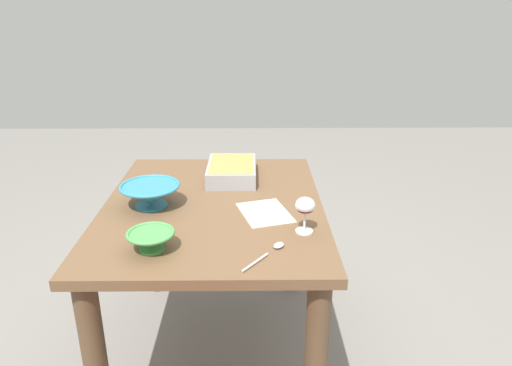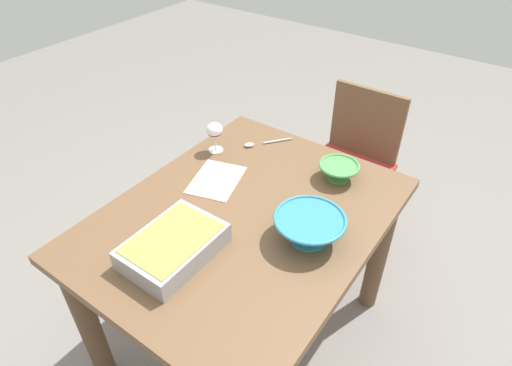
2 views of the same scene
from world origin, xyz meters
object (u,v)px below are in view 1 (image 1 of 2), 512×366
(serving_spoon, at_px, (272,250))
(napkin, at_px, (265,213))
(mixing_bowl, at_px, (150,194))
(dining_table, at_px, (214,234))
(casserole_dish, at_px, (232,170))
(small_bowl, at_px, (151,239))
(wine_glass, at_px, (305,208))

(serving_spoon, xyz_separation_m, napkin, (0.30, 0.01, -0.01))
(mixing_bowl, bearing_deg, napkin, -98.73)
(dining_table, height_order, serving_spoon, serving_spoon)
(casserole_dish, distance_m, small_bowl, 0.71)
(small_bowl, relative_size, napkin, 0.69)
(wine_glass, xyz_separation_m, serving_spoon, (-0.14, 0.12, -0.09))
(wine_glass, distance_m, napkin, 0.23)
(mixing_bowl, xyz_separation_m, serving_spoon, (-0.37, -0.47, -0.04))
(wine_glass, xyz_separation_m, casserole_dish, (0.54, 0.28, -0.05))
(wine_glass, height_order, casserole_dish, wine_glass)
(napkin, bearing_deg, wine_glass, -139.83)
(casserole_dish, bearing_deg, small_bowl, 160.21)
(napkin, bearing_deg, mixing_bowl, 81.27)
(dining_table, xyz_separation_m, mixing_bowl, (-0.03, 0.25, 0.19))
(mixing_bowl, bearing_deg, dining_table, -83.87)
(casserole_dish, relative_size, serving_spoon, 1.71)
(casserole_dish, distance_m, mixing_bowl, 0.44)
(casserole_dish, height_order, napkin, casserole_dish)
(dining_table, bearing_deg, serving_spoon, -150.88)
(dining_table, relative_size, mixing_bowl, 4.72)
(dining_table, distance_m, serving_spoon, 0.48)
(casserole_dish, xyz_separation_m, napkin, (-0.38, -0.14, -0.04))
(wine_glass, bearing_deg, serving_spoon, 139.60)
(dining_table, distance_m, small_bowl, 0.46)
(dining_table, distance_m, napkin, 0.27)
(dining_table, bearing_deg, napkin, -114.79)
(casserole_dish, xyz_separation_m, small_bowl, (-0.66, 0.24, -0.00))
(wine_glass, xyz_separation_m, mixing_bowl, (0.23, 0.59, -0.04))
(wine_glass, relative_size, small_bowl, 0.84)
(dining_table, relative_size, napkin, 4.87)
(dining_table, height_order, casserole_dish, casserole_dish)
(small_bowl, bearing_deg, serving_spoon, -92.55)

